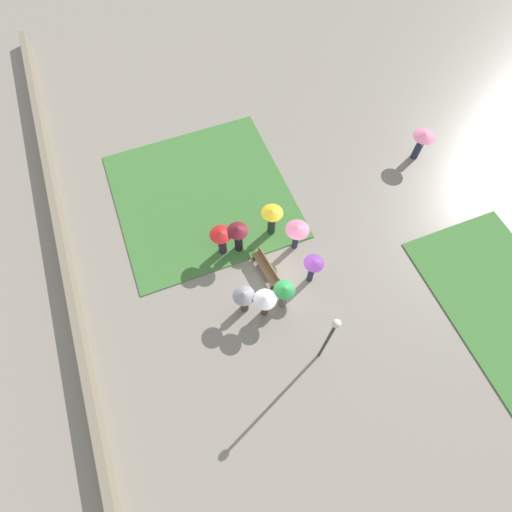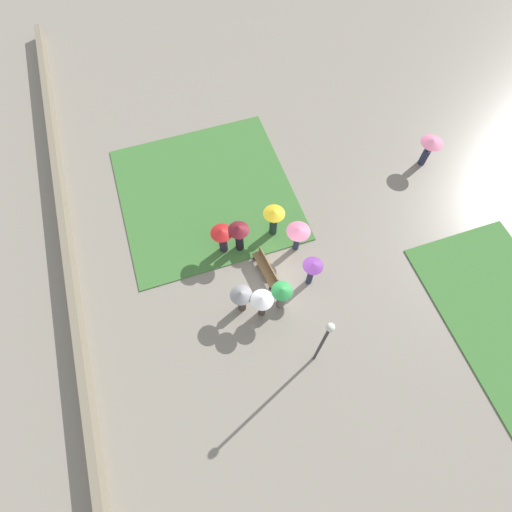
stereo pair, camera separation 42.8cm
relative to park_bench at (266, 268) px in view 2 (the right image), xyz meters
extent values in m
plane|color=gray|center=(0.56, 0.48, -0.48)|extent=(90.00, 90.00, 0.00)
cube|color=#427A38|center=(-5.41, -1.50, -0.45)|extent=(9.01, 8.90, 0.06)
cube|color=gray|center=(0.56, -8.75, -0.05)|extent=(45.00, 0.35, 0.86)
cube|color=brown|center=(0.01, -0.07, -0.05)|extent=(1.98, 0.65, 0.05)
cube|color=brown|center=(-0.01, 0.11, 0.20)|extent=(1.94, 0.28, 0.45)
cube|color=#232326|center=(-0.86, -0.18, -0.28)|extent=(0.13, 0.38, 0.40)
cube|color=#232326|center=(0.87, 0.03, -0.28)|extent=(0.13, 0.38, 0.40)
cylinder|color=#2D2D30|center=(4.55, 0.62, 1.59)|extent=(0.12, 0.12, 4.14)
sphere|color=white|center=(4.55, 0.62, 3.82)|extent=(0.32, 0.32, 0.32)
cylinder|color=#282D47|center=(-0.78, 1.82, 0.04)|extent=(0.32, 0.32, 1.02)
sphere|color=tan|center=(-0.78, 1.82, 0.65)|extent=(0.21, 0.21, 0.21)
cylinder|color=#4C4C4F|center=(-0.78, 1.82, 0.93)|extent=(0.02, 0.02, 0.35)
cone|color=pink|center=(-0.78, 1.82, 1.22)|extent=(1.13, 1.13, 0.22)
cylinder|color=#2D2333|center=(-1.79, -1.57, 0.05)|extent=(0.54, 0.54, 1.05)
sphere|color=brown|center=(-1.79, -1.57, 0.69)|extent=(0.23, 0.23, 0.23)
cylinder|color=#4C4C4F|center=(-1.79, -1.57, 0.98)|extent=(0.02, 0.02, 0.35)
cone|color=red|center=(-1.79, -1.57, 1.26)|extent=(1.04, 1.04, 0.21)
cylinder|color=slate|center=(1.78, 0.06, 0.06)|extent=(0.43, 0.43, 1.07)
sphere|color=brown|center=(1.78, 0.06, 0.70)|extent=(0.22, 0.22, 0.22)
cylinder|color=#4C4C4F|center=(1.78, 0.06, 0.99)|extent=(0.02, 0.02, 0.35)
cone|color=#237A38|center=(1.78, 0.06, 1.27)|extent=(0.94, 0.94, 0.21)
cylinder|color=#1E3328|center=(-1.97, 1.05, 0.11)|extent=(0.46, 0.46, 1.16)
sphere|color=beige|center=(-1.97, 1.05, 0.80)|extent=(0.23, 0.23, 0.23)
cylinder|color=#4C4C4F|center=(-1.97, 1.05, 1.09)|extent=(0.02, 0.02, 0.35)
cone|color=gold|center=(-1.97, 1.05, 1.35)|extent=(1.04, 1.04, 0.18)
cylinder|color=#47382D|center=(1.89, -0.87, 0.05)|extent=(0.33, 0.33, 1.06)
sphere|color=brown|center=(1.89, -0.87, 0.69)|extent=(0.22, 0.22, 0.22)
cylinder|color=#4C4C4F|center=(1.89, -0.87, 0.97)|extent=(0.02, 0.02, 0.35)
cone|color=white|center=(1.89, -0.87, 1.29)|extent=(0.99, 0.99, 0.28)
cylinder|color=#282D47|center=(1.12, 1.74, 0.10)|extent=(0.40, 0.40, 1.14)
sphere|color=tan|center=(1.12, 1.74, 0.77)|extent=(0.21, 0.21, 0.21)
cylinder|color=#4C4C4F|center=(1.12, 1.74, 1.05)|extent=(0.02, 0.02, 0.35)
cone|color=#703389|center=(1.12, 1.74, 1.33)|extent=(0.92, 0.92, 0.20)
cylinder|color=black|center=(-1.65, -0.80, 0.09)|extent=(0.44, 0.44, 1.14)
sphere|color=brown|center=(-1.65, -0.80, 0.78)|extent=(0.23, 0.23, 0.23)
cylinder|color=#4C4C4F|center=(-1.65, -0.80, 1.06)|extent=(0.02, 0.02, 0.35)
cone|color=maroon|center=(-1.65, -0.80, 1.38)|extent=(1.00, 1.00, 0.27)
cylinder|color=#47382D|center=(1.37, -1.63, 0.01)|extent=(0.46, 0.46, 0.97)
sphere|color=beige|center=(1.37, -1.63, 0.60)|extent=(0.21, 0.21, 0.21)
cylinder|color=#4C4C4F|center=(1.37, -1.63, 0.88)|extent=(0.02, 0.02, 0.35)
cone|color=gray|center=(1.37, -1.63, 1.19)|extent=(0.97, 0.97, 0.27)
cylinder|color=#282D47|center=(-3.62, 10.44, 0.04)|extent=(0.50, 0.50, 1.02)
sphere|color=beige|center=(-3.62, 10.44, 0.65)|extent=(0.21, 0.21, 0.21)
cylinder|color=#4C4C4F|center=(-3.62, 10.44, 0.93)|extent=(0.02, 0.02, 0.35)
cone|color=pink|center=(-3.62, 10.44, 1.22)|extent=(1.20, 1.20, 0.22)
camera|label=1|loc=(7.52, -3.47, 16.82)|focal=28.00mm
camera|label=2|loc=(7.67, -3.07, 16.82)|focal=28.00mm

